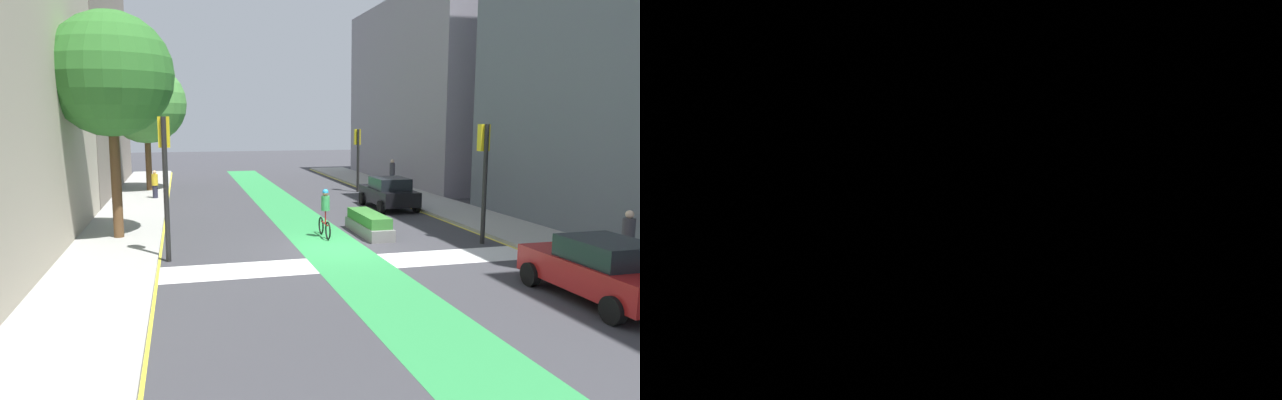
{
  "view_description": "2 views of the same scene",
  "coord_description": "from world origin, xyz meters",
  "views": [
    {
      "loc": [
        -5.2,
        -18.06,
        4.45
      ],
      "look_at": [
        0.1,
        3.01,
        1.27
      ],
      "focal_mm": 31.13,
      "sensor_mm": 36.0,
      "label": 1
    },
    {
      "loc": [
        -5.2,
        16.81,
        6.32
      ],
      "look_at": [
        -0.71,
        3.35,
        1.51
      ],
      "focal_mm": 30.3,
      "sensor_mm": 36.0,
      "label": 2
    }
  ],
  "objects": [
    {
      "name": "pedestrian_sidewalk_right_b",
      "position": [
        7.03,
        -5.27,
        1.05
      ],
      "size": [
        0.34,
        0.34,
        1.76
      ],
      "color": "#262638",
      "rests_on": "sidewalk_right"
    },
    {
      "name": "traffic_signal_near_left",
      "position": [
        -5.68,
        -0.27,
        3.16
      ],
      "size": [
        0.35,
        0.52,
        4.53
      ],
      "color": "black",
      "rests_on": "ground_plane"
    },
    {
      "name": "car_black_right_far",
      "position": [
        4.85,
        7.78,
        0.8
      ],
      "size": [
        2.09,
        4.23,
        1.57
      ],
      "color": "black",
      "rests_on": "ground_plane"
    },
    {
      "name": "median_planter",
      "position": [
        1.81,
        2.04,
        0.4
      ],
      "size": [
        0.91,
        3.35,
        0.85
      ],
      "color": "slate",
      "rests_on": "ground_plane"
    },
    {
      "name": "curb_stripe_right",
      "position": [
        6.0,
        0.0,
        0.01
      ],
      "size": [
        0.16,
        60.0,
        0.01
      ],
      "primitive_type": "cube",
      "color": "yellow",
      "rests_on": "ground_plane"
    },
    {
      "name": "street_tree_near",
      "position": [
        -7.5,
        3.13,
        6.0
      ],
      "size": [
        4.41,
        4.41,
        8.08
      ],
      "color": "brown",
      "rests_on": "sidewalk_left"
    },
    {
      "name": "traffic_signal_near_right",
      "position": [
        5.26,
        -0.39,
        3.0
      ],
      "size": [
        0.35,
        0.52,
        4.27
      ],
      "color": "black",
      "rests_on": "ground_plane"
    },
    {
      "name": "ground_plane",
      "position": [
        0.0,
        0.0,
        0.0
      ],
      "size": [
        120.0,
        120.0,
        0.0
      ],
      "primitive_type": "plane",
      "color": "#38383D"
    },
    {
      "name": "car_red_right_near",
      "position": [
        4.72,
        -6.95,
        0.8
      ],
      "size": [
        2.03,
        4.21,
        1.57
      ],
      "color": "#A51919",
      "rests_on": "ground_plane"
    },
    {
      "name": "curb_stripe_left",
      "position": [
        -6.0,
        0.0,
        0.01
      ],
      "size": [
        0.16,
        60.0,
        0.01
      ],
      "primitive_type": "cube",
      "color": "yellow",
      "rests_on": "ground_plane"
    },
    {
      "name": "crosswalk_band",
      "position": [
        0.0,
        -2.0,
        0.0
      ],
      "size": [
        12.0,
        1.8,
        0.01
      ],
      "primitive_type": "cube",
      "color": "silver",
      "rests_on": "ground_plane"
    },
    {
      "name": "cyclist_in_lane",
      "position": [
        0.02,
        1.93,
        0.97
      ],
      "size": [
        0.32,
        1.73,
        1.86
      ],
      "color": "black",
      "rests_on": "ground_plane"
    },
    {
      "name": "sidewalk_left",
      "position": [
        -7.5,
        0.0,
        0.07
      ],
      "size": [
        3.0,
        60.0,
        0.15
      ],
      "primitive_type": "cube",
      "color": "#9E9E99",
      "rests_on": "ground_plane"
    },
    {
      "name": "sidewalk_right",
      "position": [
        7.5,
        0.0,
        0.07
      ],
      "size": [
        3.0,
        60.0,
        0.15
      ],
      "primitive_type": "cube",
      "color": "#9E9E99",
      "rests_on": "ground_plane"
    },
    {
      "name": "bike_lane_paint",
      "position": [
        -0.19,
        0.0,
        0.0
      ],
      "size": [
        2.4,
        60.0,
        0.01
      ],
      "primitive_type": "cube",
      "color": "#2D8C47",
      "rests_on": "ground_plane"
    }
  ]
}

